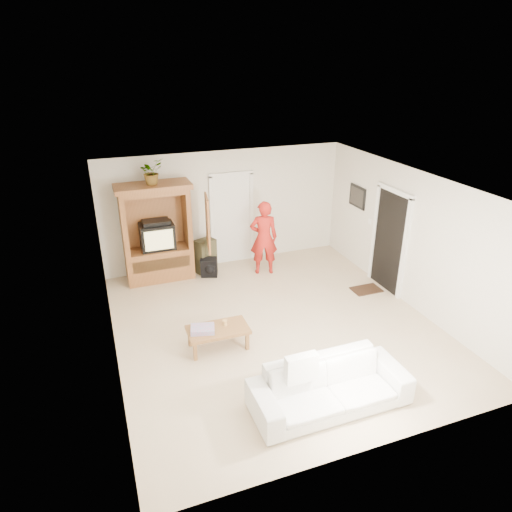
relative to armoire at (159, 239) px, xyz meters
The scene contains 19 objects.
floor 3.22m from the armoire, 59.36° to the right, with size 6.00×6.00×0.00m, color tan.
ceiling 3.53m from the armoire, 59.36° to the right, with size 6.00×6.00×0.00m, color white.
wall_back 1.66m from the armoire, 12.11° to the left, with size 5.50×5.50×0.00m, color silver.
wall_front 5.89m from the armoire, 74.44° to the right, with size 5.50×5.50×0.00m, color silver.
wall_left 2.94m from the armoire, 113.79° to the right, with size 6.00×6.00×0.00m, color silver.
wall_right 5.09m from the armoire, 31.60° to the right, with size 6.00×6.00×0.00m, color silver.
armoire is the anchor object (origin of this frame).
door_back 1.76m from the armoire, 10.13° to the left, with size 0.85×0.05×2.04m, color white.
doorway_right 4.77m from the armoire, 25.61° to the right, with size 0.05×0.90×2.04m, color black.
framed_picture 4.43m from the armoire, 10.03° to the right, with size 0.03×0.60×0.48m, color black.
doormat 4.48m from the armoire, 28.01° to the right, with size 0.60×0.40×0.02m, color #382316.
plant 1.45m from the armoire, 126.74° to the right, with size 0.46×0.40×0.51m, color #4C7238.
man 2.25m from the armoire, 13.69° to the right, with size 0.60×0.40×1.66m, color #B11E17.
sofa 5.05m from the armoire, 72.57° to the right, with size 2.19×0.86×0.64m, color silver.
coffee_table 3.03m from the armoire, 81.47° to the right, with size 1.01×0.56×0.37m.
towel 2.99m from the armoire, 86.37° to the right, with size 0.38×0.28×0.08m, color #ED4F87.
candle 2.99m from the armoire, 78.72° to the right, with size 0.08×0.08×0.10m, color tan.
backpack_black 1.25m from the armoire, 18.53° to the right, with size 0.35×0.21×0.44m, color black, non-canonical shape.
backpack_olive 1.11m from the armoire, ahead, with size 0.41×0.30×0.78m, color #47442B, non-canonical shape.
Camera 1 is at (-2.75, -6.44, 4.49)m, focal length 32.00 mm.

